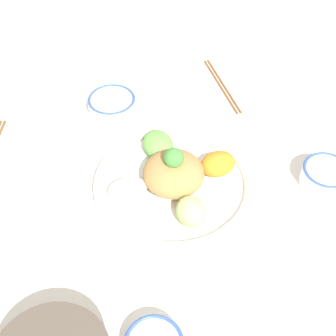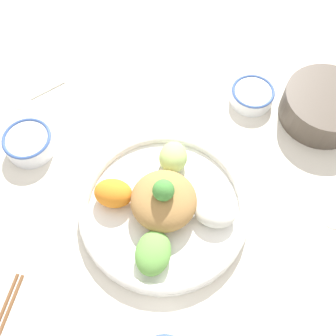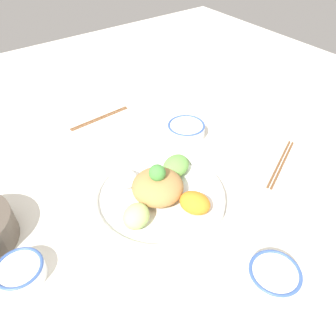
{
  "view_description": "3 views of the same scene",
  "coord_description": "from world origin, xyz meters",
  "px_view_note": "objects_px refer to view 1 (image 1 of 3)",
  "views": [
    {
      "loc": [
        -0.08,
        0.65,
        0.78
      ],
      "look_at": [
        -0.01,
        0.02,
        0.09
      ],
      "focal_mm": 50.0,
      "sensor_mm": 36.0,
      "label": 1
    },
    {
      "loc": [
        0.17,
        -0.23,
        0.75
      ],
      "look_at": [
        -0.04,
        0.05,
        0.09
      ],
      "focal_mm": 42.0,
      "sensor_mm": 36.0,
      "label": 2
    },
    {
      "loc": [
        -0.49,
        0.33,
        0.63
      ],
      "look_at": [
        -0.0,
        -0.03,
        0.09
      ],
      "focal_mm": 35.0,
      "sensor_mm": 36.0,
      "label": 3
    }
  ],
  "objects_px": {
    "rice_bowl_blue": "(326,175)",
    "serving_spoon_extra": "(6,252)",
    "chopsticks_pair_far": "(222,85)",
    "salad_platter": "(174,181)",
    "sauce_bowl_red": "(112,105)"
  },
  "relations": [
    {
      "from": "rice_bowl_blue",
      "to": "serving_spoon_extra",
      "type": "distance_m",
      "value": 0.68
    },
    {
      "from": "chopsticks_pair_far",
      "to": "serving_spoon_extra",
      "type": "relative_size",
      "value": 1.76
    },
    {
      "from": "salad_platter",
      "to": "serving_spoon_extra",
      "type": "xyz_separation_m",
      "value": [
        0.31,
        0.19,
        -0.03
      ]
    },
    {
      "from": "rice_bowl_blue",
      "to": "chopsticks_pair_far",
      "type": "height_order",
      "value": "rice_bowl_blue"
    },
    {
      "from": "chopsticks_pair_far",
      "to": "sauce_bowl_red",
      "type": "bearing_deg",
      "value": 93.26
    },
    {
      "from": "salad_platter",
      "to": "rice_bowl_blue",
      "type": "height_order",
      "value": "salad_platter"
    },
    {
      "from": "sauce_bowl_red",
      "to": "serving_spoon_extra",
      "type": "xyz_separation_m",
      "value": [
        0.13,
        0.43,
        -0.02
      ]
    },
    {
      "from": "serving_spoon_extra",
      "to": "rice_bowl_blue",
      "type": "bearing_deg",
      "value": -171.72
    },
    {
      "from": "rice_bowl_blue",
      "to": "chopsticks_pair_far",
      "type": "bearing_deg",
      "value": -53.74
    },
    {
      "from": "sauce_bowl_red",
      "to": "salad_platter",
      "type": "bearing_deg",
      "value": 127.35
    },
    {
      "from": "chopsticks_pair_far",
      "to": "salad_platter",
      "type": "bearing_deg",
      "value": 142.3
    },
    {
      "from": "rice_bowl_blue",
      "to": "serving_spoon_extra",
      "type": "bearing_deg",
      "value": 21.61
    },
    {
      "from": "rice_bowl_blue",
      "to": "serving_spoon_extra",
      "type": "relative_size",
      "value": 0.83
    },
    {
      "from": "sauce_bowl_red",
      "to": "chopsticks_pair_far",
      "type": "height_order",
      "value": "sauce_bowl_red"
    },
    {
      "from": "chopsticks_pair_far",
      "to": "serving_spoon_extra",
      "type": "distance_m",
      "value": 0.69
    }
  ]
}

